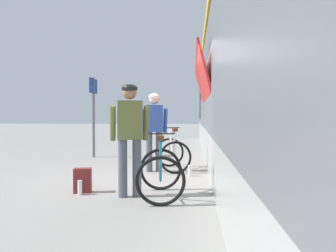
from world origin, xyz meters
TOP-DOWN VIEW (x-y plane):
  - ground_plane at (0.00, 0.00)m, footprint 80.00×80.00m
  - train_car at (2.75, 1.60)m, footprint 3.25×20.14m
  - cyclist_near_in_olive at (-0.03, -1.62)m, footprint 0.66×0.41m
  - cyclist_far_in_blue at (0.07, 0.73)m, footprint 0.65×0.38m
  - bicycle_near_teal at (0.45, -1.63)m, footprint 0.81×1.13m
  - bicycle_far_silver at (0.47, 0.96)m, footprint 0.91×1.19m
  - backpack_on_platform at (-0.87, -1.40)m, footprint 0.31×0.23m
  - water_bottle_near_the_bikes at (0.88, 0.21)m, footprint 0.08×0.08m
  - water_bottle_by_the_backpack at (-0.85, -1.56)m, footprint 0.07×0.07m
  - platform_sign_post at (-2.05, 3.14)m, footprint 0.08×0.70m

SIDE VIEW (x-z plane):
  - ground_plane at x=0.00m, z-range 0.00..0.00m
  - water_bottle_near_the_bikes at x=0.88m, z-range 0.00..0.23m
  - water_bottle_by_the_backpack at x=-0.85m, z-range 0.00..0.23m
  - backpack_on_platform at x=-0.87m, z-range 0.00..0.40m
  - bicycle_near_teal at x=0.45m, z-range -0.09..0.89m
  - bicycle_far_silver at x=0.47m, z-range -0.09..0.89m
  - cyclist_near_in_olive at x=-0.03m, z-range 0.17..1.94m
  - cyclist_far_in_blue at x=0.07m, z-range 0.17..1.94m
  - platform_sign_post at x=-2.05m, z-range 0.42..2.82m
  - train_car at x=2.75m, z-range 0.03..3.91m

